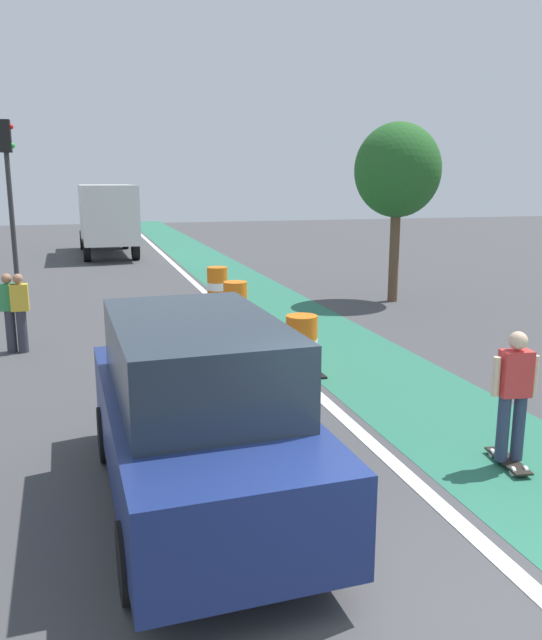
# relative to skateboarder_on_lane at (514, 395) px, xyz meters

# --- Properties ---
(ground_plane) EXTENTS (100.00, 100.00, 0.00)m
(ground_plane) POSITION_rel_skateboarder_on_lane_xyz_m (-2.21, -2.30, -0.91)
(ground_plane) COLOR #424244
(bike_lane_strip) EXTENTS (2.50, 80.00, 0.01)m
(bike_lane_strip) POSITION_rel_skateboarder_on_lane_xyz_m (0.19, 9.70, -0.91)
(bike_lane_strip) COLOR #286B51
(bike_lane_strip) RESTS_ON ground
(lane_divider_stripe) EXTENTS (0.20, 80.00, 0.01)m
(lane_divider_stripe) POSITION_rel_skateboarder_on_lane_xyz_m (-1.31, 9.70, -0.91)
(lane_divider_stripe) COLOR silver
(lane_divider_stripe) RESTS_ON ground
(skateboarder_on_lane) EXTENTS (0.57, 0.82, 1.69)m
(skateboarder_on_lane) POSITION_rel_skateboarder_on_lane_xyz_m (0.00, 0.00, 0.00)
(skateboarder_on_lane) COLOR black
(skateboarder_on_lane) RESTS_ON ground
(parked_suv_nearest) EXTENTS (2.03, 4.66, 2.04)m
(parked_suv_nearest) POSITION_rel_skateboarder_on_lane_xyz_m (-3.79, 0.15, 0.12)
(parked_suv_nearest) COLOR navy
(parked_suv_nearest) RESTS_ON ground
(traffic_barrel_front) EXTENTS (0.73, 0.73, 1.09)m
(traffic_barrel_front) POSITION_rel_skateboarder_on_lane_xyz_m (-1.22, 4.24, -0.38)
(traffic_barrel_front) COLOR orange
(traffic_barrel_front) RESTS_ON ground
(traffic_barrel_mid) EXTENTS (0.73, 0.73, 1.09)m
(traffic_barrel_mid) POSITION_rel_skateboarder_on_lane_xyz_m (-1.48, 8.32, -0.38)
(traffic_barrel_mid) COLOR orange
(traffic_barrel_mid) RESTS_ON ground
(traffic_barrel_back) EXTENTS (0.73, 0.73, 1.09)m
(traffic_barrel_back) POSITION_rel_skateboarder_on_lane_xyz_m (-1.37, 11.00, -0.38)
(traffic_barrel_back) COLOR orange
(traffic_barrel_back) RESTS_ON ground
(delivery_truck_down_block) EXTENTS (2.52, 7.66, 3.23)m
(delivery_truck_down_block) POSITION_rel_skateboarder_on_lane_xyz_m (-3.79, 24.65, 0.94)
(delivery_truck_down_block) COLOR silver
(delivery_truck_down_block) RESTS_ON ground
(traffic_light_corner) EXTENTS (0.41, 0.32, 5.10)m
(traffic_light_corner) POSITION_rel_skateboarder_on_lane_xyz_m (-6.81, 13.99, 2.59)
(traffic_light_corner) COLOR #2D2D2D
(traffic_light_corner) RESTS_ON ground
(pedestrian_crossing) EXTENTS (0.34, 0.20, 1.61)m
(pedestrian_crossing) POSITION_rel_skateboarder_on_lane_xyz_m (-6.14, 7.30, -0.05)
(pedestrian_crossing) COLOR #33333D
(pedestrian_crossing) RESTS_ON ground
(pedestrian_waiting) EXTENTS (0.34, 0.20, 1.61)m
(pedestrian_waiting) POSITION_rel_skateboarder_on_lane_xyz_m (-6.36, 7.39, -0.05)
(pedestrian_waiting) COLOR #33333D
(pedestrian_waiting) RESTS_ON ground
(street_tree_sidewalk) EXTENTS (2.40, 2.40, 5.00)m
(street_tree_sidewalk) POSITION_rel_skateboarder_on_lane_xyz_m (3.65, 10.33, 2.76)
(street_tree_sidewalk) COLOR brown
(street_tree_sidewalk) RESTS_ON ground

